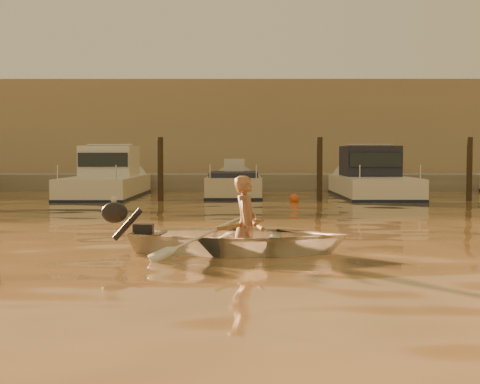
{
  "coord_description": "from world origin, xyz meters",
  "views": [
    {
      "loc": [
        2.39,
        -9.25,
        1.48
      ],
      "look_at": [
        2.34,
        4.72,
        0.75
      ],
      "focal_mm": 55.0,
      "sensor_mm": 36.0,
      "label": 1
    }
  ],
  "objects_px": {
    "person": "(246,224)",
    "waterfront_building": "(194,135)",
    "dinghy": "(239,238)",
    "moored_boat_3": "(234,190)",
    "moored_boat_2": "(106,179)",
    "moored_boat_4": "(372,179)"
  },
  "relations": [
    {
      "from": "person",
      "to": "moored_boat_2",
      "type": "xyz_separation_m",
      "value": [
        -4.75,
        14.29,
        0.2
      ]
    },
    {
      "from": "moored_boat_3",
      "to": "person",
      "type": "bearing_deg",
      "value": -88.6
    },
    {
      "from": "moored_boat_3",
      "to": "moored_boat_2",
      "type": "bearing_deg",
      "value": 180.0
    },
    {
      "from": "moored_boat_3",
      "to": "waterfront_building",
      "type": "height_order",
      "value": "waterfront_building"
    },
    {
      "from": "person",
      "to": "moored_boat_3",
      "type": "distance_m",
      "value": 14.3
    },
    {
      "from": "moored_boat_3",
      "to": "moored_boat_4",
      "type": "distance_m",
      "value": 4.78
    },
    {
      "from": "moored_boat_2",
      "to": "waterfront_building",
      "type": "xyz_separation_m",
      "value": [
        2.31,
        11.0,
        1.77
      ]
    },
    {
      "from": "moored_boat_3",
      "to": "waterfront_building",
      "type": "bearing_deg",
      "value": 100.74
    },
    {
      "from": "moored_boat_3",
      "to": "waterfront_building",
      "type": "distance_m",
      "value": 11.41
    },
    {
      "from": "dinghy",
      "to": "person",
      "type": "height_order",
      "value": "person"
    },
    {
      "from": "moored_boat_2",
      "to": "waterfront_building",
      "type": "relative_size",
      "value": 0.16
    },
    {
      "from": "dinghy",
      "to": "moored_boat_3",
      "type": "height_order",
      "value": "moored_boat_3"
    },
    {
      "from": "person",
      "to": "waterfront_building",
      "type": "relative_size",
      "value": 0.03
    },
    {
      "from": "moored_boat_2",
      "to": "moored_boat_3",
      "type": "xyz_separation_m",
      "value": [
        4.4,
        0.0,
        -0.4
      ]
    },
    {
      "from": "person",
      "to": "moored_boat_2",
      "type": "relative_size",
      "value": 0.2
    },
    {
      "from": "person",
      "to": "dinghy",
      "type": "bearing_deg",
      "value": 90.0
    },
    {
      "from": "dinghy",
      "to": "person",
      "type": "distance_m",
      "value": 0.23
    },
    {
      "from": "moored_boat_2",
      "to": "moored_boat_4",
      "type": "xyz_separation_m",
      "value": [
        9.16,
        0.0,
        0.0
      ]
    },
    {
      "from": "dinghy",
      "to": "moored_boat_2",
      "type": "height_order",
      "value": "moored_boat_2"
    },
    {
      "from": "dinghy",
      "to": "waterfront_building",
      "type": "distance_m",
      "value": 25.48
    },
    {
      "from": "person",
      "to": "moored_boat_2",
      "type": "distance_m",
      "value": 15.06
    },
    {
      "from": "moored_boat_2",
      "to": "waterfront_building",
      "type": "height_order",
      "value": "waterfront_building"
    }
  ]
}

